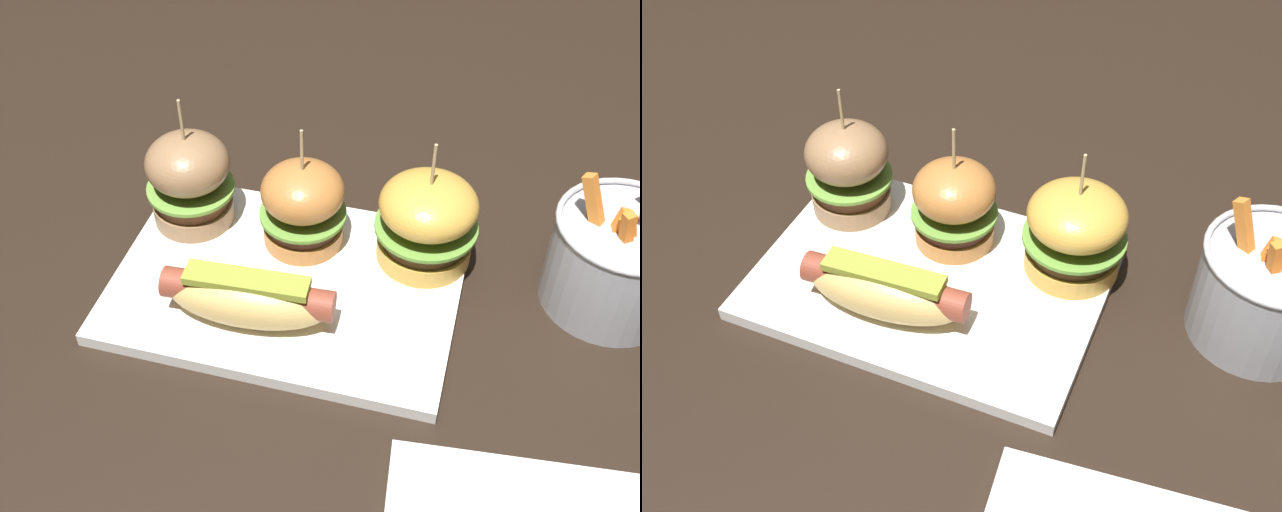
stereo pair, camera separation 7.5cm
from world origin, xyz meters
TOP-DOWN VIEW (x-y plane):
  - ground_plane at (0.00, 0.00)m, footprint 3.00×3.00m
  - platter_main at (0.00, 0.00)m, footprint 0.33×0.24m
  - hot_dog at (-0.02, -0.06)m, footprint 0.16×0.07m
  - slider_left at (-0.12, 0.06)m, footprint 0.09×0.09m
  - slider_center at (0.00, 0.06)m, footprint 0.09×0.09m
  - slider_right at (0.12, 0.07)m, footprint 0.10×0.10m
  - fries_bucket at (0.30, 0.07)m, footprint 0.13×0.13m

SIDE VIEW (x-z plane):
  - ground_plane at x=0.00m, z-range 0.00..0.00m
  - platter_main at x=0.00m, z-range 0.00..0.01m
  - hot_dog at x=-0.02m, z-range 0.01..0.07m
  - fries_bucket at x=0.30m, z-range -0.02..0.12m
  - slider_center at x=0.00m, z-range -0.01..0.13m
  - slider_right at x=0.12m, z-range -0.01..0.13m
  - slider_left at x=-0.12m, z-range -0.01..0.14m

